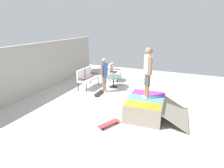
{
  "coord_description": "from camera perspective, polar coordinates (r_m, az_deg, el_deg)",
  "views": [
    {
      "loc": [
        -6.84,
        -2.65,
        3.18
      ],
      "look_at": [
        0.1,
        0.29,
        0.7
      ],
      "focal_mm": 29.77,
      "sensor_mm": 36.0,
      "label": 1
    }
  ],
  "objects": [
    {
      "name": "patio_chair_near_house",
      "position": [
        10.53,
        0.34,
        4.11
      ],
      "size": [
        0.66,
        0.6,
        1.02
      ],
      "color": "black",
      "rests_on": "ground_plane"
    },
    {
      "name": "skateboard_spare",
      "position": [
        6.15,
        -0.99,
        -12.04
      ],
      "size": [
        0.81,
        0.53,
        0.1
      ],
      "color": "#B23838",
      "rests_on": "ground_plane"
    },
    {
      "name": "ground_plane",
      "position": [
        8.02,
        1.62,
        -5.55
      ],
      "size": [
        12.0,
        12.0,
        0.1
      ],
      "primitive_type": "cube",
      "color": "beige"
    },
    {
      "name": "person_skater",
      "position": [
        6.4,
        10.99,
        4.53
      ],
      "size": [
        0.41,
        0.36,
        1.78
      ],
      "color": "silver",
      "rests_on": "skate_ramp"
    },
    {
      "name": "patio_table",
      "position": [
        9.56,
        0.44,
        1.35
      ],
      "size": [
        0.9,
        0.9,
        0.57
      ],
      "color": "black",
      "rests_on": "ground_plane"
    },
    {
      "name": "person_watching",
      "position": [
        8.74,
        -2.43,
        3.49
      ],
      "size": [
        0.48,
        0.28,
        1.65
      ],
      "color": "silver",
      "rests_on": "ground_plane"
    },
    {
      "name": "patio_bench",
      "position": [
        9.5,
        -7.85,
        2.38
      ],
      "size": [
        1.27,
        0.59,
        1.02
      ],
      "color": "black",
      "rests_on": "ground_plane"
    },
    {
      "name": "skateboard_by_bench",
      "position": [
        8.7,
        -3.96,
        -2.68
      ],
      "size": [
        0.81,
        0.23,
        0.1
      ],
      "color": "black",
      "rests_on": "ground_plane"
    },
    {
      "name": "back_wall_cinderblock",
      "position": [
        9.76,
        -20.83,
        5.0
      ],
      "size": [
        9.0,
        0.2,
        2.3
      ],
      "color": "#ADA89E",
      "rests_on": "ground_plane"
    },
    {
      "name": "skate_ramp",
      "position": [
        6.8,
        10.46,
        -6.93
      ],
      "size": [
        1.82,
        2.19,
        0.65
      ],
      "color": "gray",
      "rests_on": "ground_plane"
    }
  ]
}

